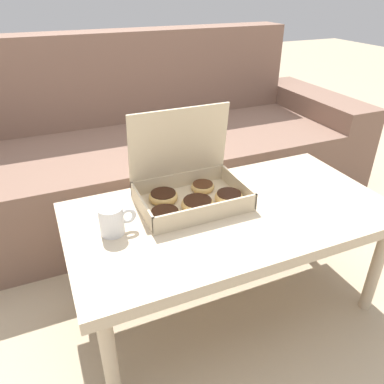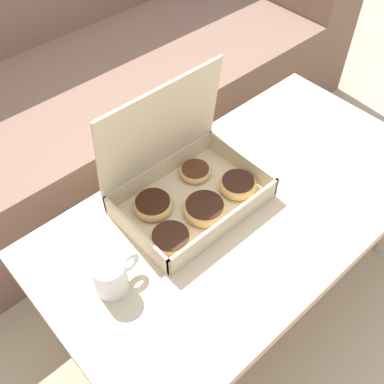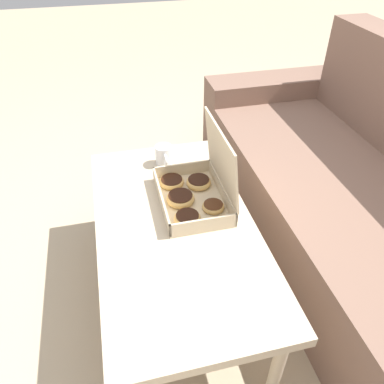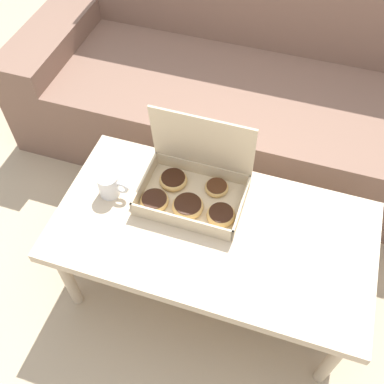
% 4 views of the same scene
% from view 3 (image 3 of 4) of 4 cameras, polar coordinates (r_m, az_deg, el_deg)
% --- Properties ---
extents(ground_plane, '(12.00, 12.00, 0.00)m').
position_cam_3_polar(ground_plane, '(1.78, 0.58, -14.77)').
color(ground_plane, tan).
extents(couch, '(2.38, 0.87, 0.91)m').
position_cam_3_polar(couch, '(1.89, 26.39, -2.94)').
color(couch, '#7A5B4C').
rests_on(couch, ground_plane).
extents(coffee_table, '(1.13, 0.59, 0.44)m').
position_cam_3_polar(coffee_table, '(1.46, -2.57, -5.96)').
color(coffee_table, '#C6B293').
rests_on(coffee_table, ground_plane).
extents(pastry_box, '(0.37, 0.26, 0.32)m').
position_cam_3_polar(pastry_box, '(1.50, 0.43, 0.26)').
color(pastry_box, beige).
rests_on(pastry_box, coffee_table).
extents(coffee_mug, '(0.12, 0.08, 0.09)m').
position_cam_3_polar(coffee_mug, '(1.72, -4.30, 5.56)').
color(coffee_mug, white).
rests_on(coffee_mug, coffee_table).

